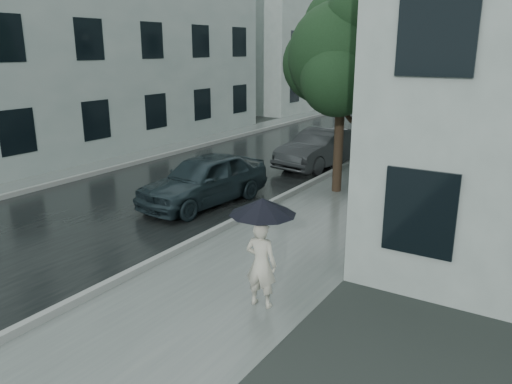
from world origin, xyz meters
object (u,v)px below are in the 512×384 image
Objects in this scene: pedestrian at (261,264)px; car_far at (322,148)px; car_near at (204,179)px; lamp_post at (374,84)px; street_tree at (344,54)px.

pedestrian is 10.81m from car_far.
car_near is at bearing -89.38° from car_far.
car_far is (-0.83, -2.97, -2.17)m from lamp_post.
pedestrian is at bearing -68.21° from lamp_post.
car_near is at bearing -90.54° from lamp_post.
lamp_post is (-1.00, 5.67, -1.23)m from street_tree.
pedestrian reaches higher than car_near.
street_tree reaches higher than lamp_post.
lamp_post is 9.42m from car_near.
car_far is at bearing -95.55° from lamp_post.
lamp_post is at bearing -83.27° from pedestrian.
street_tree is at bearing -70.02° from lamp_post.
street_tree is 5.47m from car_near.
car_far is (-3.58, 10.20, -0.06)m from pedestrian.
street_tree is 1.22× the size of lamp_post.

